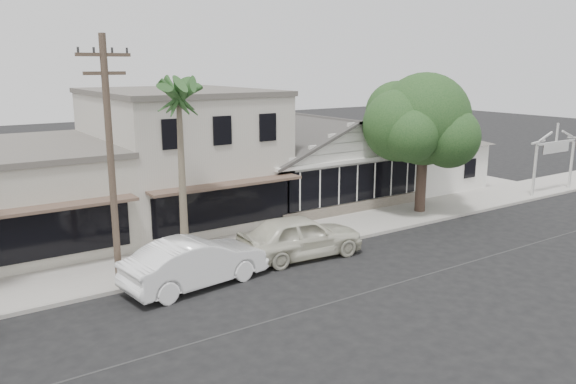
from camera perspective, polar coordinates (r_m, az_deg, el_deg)
ground at (r=21.74m, az=11.45°, el=-8.99°), size 140.00×140.00×0.00m
sidewalk_north at (r=23.18m, az=-15.51°, el=-7.61°), size 90.00×3.50×0.15m
corner_shop at (r=33.38m, az=2.50°, el=3.55°), size 10.40×8.60×5.10m
side_cottage at (r=38.27m, az=13.31°, el=2.71°), size 6.00×6.00×3.00m
arch_sign at (r=38.52m, az=25.57°, el=4.36°), size 4.12×0.12×3.95m
row_building_near at (r=30.23m, az=-11.00°, el=3.57°), size 8.00×10.00×6.50m
utility_pole at (r=20.27m, az=-17.56°, el=3.16°), size 1.80×0.24×9.00m
car_0 at (r=23.70m, az=1.25°, el=-4.51°), size 5.59×2.64×1.85m
car_1 at (r=21.01m, az=-9.39°, el=-7.06°), size 5.65×2.60×1.79m
shade_tree at (r=30.90m, az=13.29°, el=6.96°), size 6.87×6.21×7.62m
palm_east at (r=22.47m, az=-11.06°, el=9.52°), size 3.05×3.05×7.91m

